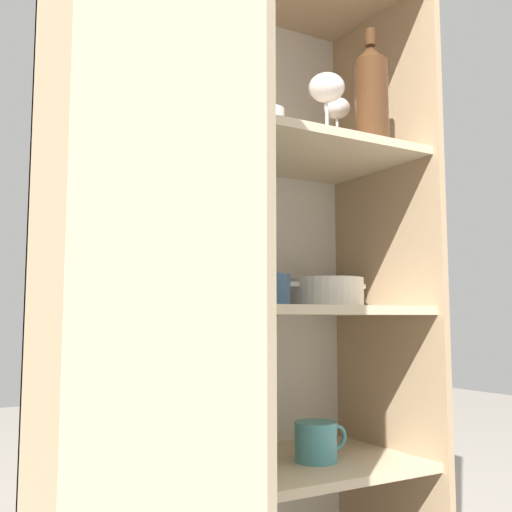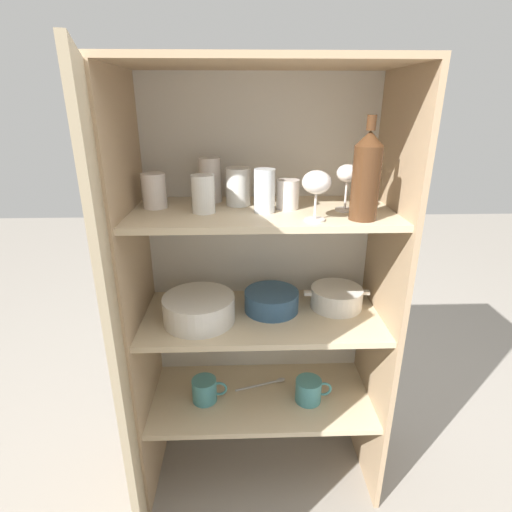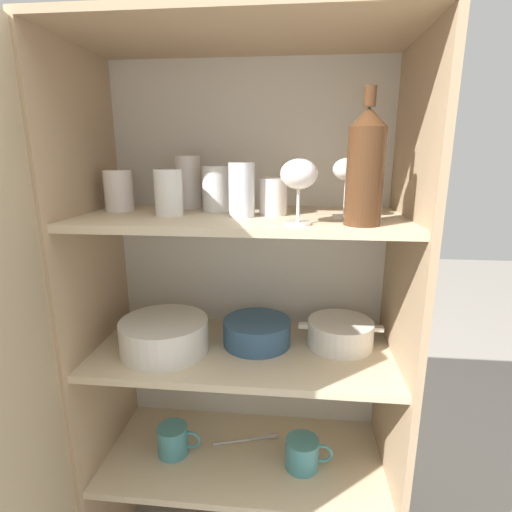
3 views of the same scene
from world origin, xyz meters
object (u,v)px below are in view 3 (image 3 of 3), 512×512
(casserole_dish, at_px, (340,333))
(coffee_mug_primary, at_px, (174,440))
(wine_bottle, at_px, (365,167))
(plate_stack_white, at_px, (164,335))
(mixing_bowl_large, at_px, (257,331))

(casserole_dish, distance_m, coffee_mug_primary, 0.60)
(wine_bottle, bearing_deg, plate_stack_white, 170.26)
(wine_bottle, relative_size, casserole_dish, 1.21)
(plate_stack_white, bearing_deg, casserole_dish, 9.62)
(plate_stack_white, relative_size, casserole_dish, 1.02)
(plate_stack_white, xyz_separation_m, coffee_mug_primary, (0.00, 0.02, -0.35))
(plate_stack_white, bearing_deg, wine_bottle, -9.74)
(casserole_dish, bearing_deg, mixing_bowl_large, -176.15)
(wine_bottle, height_order, plate_stack_white, wine_bottle)
(plate_stack_white, xyz_separation_m, mixing_bowl_large, (0.25, 0.07, -0.01))
(plate_stack_white, distance_m, mixing_bowl_large, 0.26)
(plate_stack_white, height_order, coffee_mug_primary, plate_stack_white)
(wine_bottle, relative_size, plate_stack_white, 1.19)
(plate_stack_white, bearing_deg, coffee_mug_primary, 79.91)
(mixing_bowl_large, distance_m, coffee_mug_primary, 0.43)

